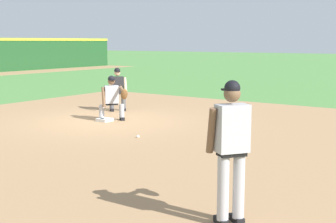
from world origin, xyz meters
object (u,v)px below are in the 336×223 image
at_px(first_base_bag, 105,120).
at_px(first_baseman, 113,96).
at_px(pitcher, 232,143).
at_px(baseball, 138,137).
at_px(umpire, 117,88).

height_order(first_base_bag, first_baseman, first_baseman).
distance_m(first_base_bag, pitcher, 8.29).
relative_size(baseball, pitcher, 0.04).
distance_m(baseball, pitcher, 5.69).
relative_size(pitcher, first_baseman, 1.39).
distance_m(first_base_bag, umpire, 2.21).
relative_size(baseball, first_baseman, 0.06).
height_order(baseball, pitcher, pitcher).
bearing_deg(pitcher, baseball, 50.94).
bearing_deg(first_base_bag, first_baseman, -36.78).
xyz_separation_m(baseball, pitcher, (-3.53, -4.35, 1.02)).
bearing_deg(first_base_bag, baseball, -119.69).
relative_size(pitcher, umpire, 1.27).
distance_m(first_baseman, umpire, 1.99).
height_order(first_base_bag, baseball, first_base_bag).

